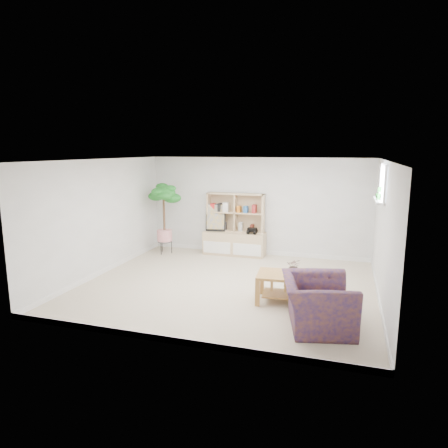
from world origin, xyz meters
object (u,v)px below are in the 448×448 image
(storage_unit, at_px, (235,225))
(floor_tree, at_px, (164,219))
(armchair, at_px, (318,300))
(coffee_table, at_px, (293,288))

(storage_unit, bearing_deg, floor_tree, -166.35)
(floor_tree, relative_size, armchair, 1.56)
(armchair, bearing_deg, floor_tree, 38.38)
(coffee_table, height_order, armchair, armchair)
(storage_unit, distance_m, coffee_table, 3.33)
(storage_unit, relative_size, coffee_table, 1.27)
(storage_unit, xyz_separation_m, armchair, (2.29, -3.62, -0.34))
(storage_unit, height_order, floor_tree, floor_tree)
(storage_unit, distance_m, floor_tree, 1.76)
(coffee_table, xyz_separation_m, floor_tree, (-3.52, 2.33, 0.64))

